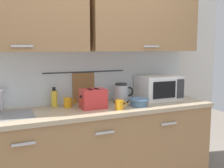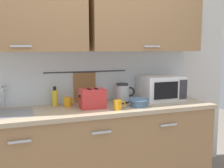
# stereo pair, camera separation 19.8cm
# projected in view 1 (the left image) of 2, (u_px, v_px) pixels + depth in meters

# --- Properties ---
(counter_unit) EXTENTS (2.53, 0.64, 0.90)m
(counter_unit) POSITION_uv_depth(u_px,v_px,m) (92.00, 151.00, 2.67)
(counter_unit) COLOR #997047
(counter_unit) RESTS_ON ground
(back_wall_assembly) EXTENTS (3.70, 0.41, 2.50)m
(back_wall_assembly) POSITION_uv_depth(u_px,v_px,m) (84.00, 44.00, 2.74)
(back_wall_assembly) COLOR silver
(back_wall_assembly) RESTS_ON ground
(sink_faucet) EXTENTS (0.09, 0.17, 0.22)m
(sink_faucet) POSITION_uv_depth(u_px,v_px,m) (1.00, 96.00, 2.46)
(sink_faucet) COLOR #B2B5BA
(sink_faucet) RESTS_ON counter_unit
(microwave) EXTENTS (0.46, 0.35, 0.27)m
(microwave) POSITION_uv_depth(u_px,v_px,m) (158.00, 88.00, 3.03)
(microwave) COLOR white
(microwave) RESTS_ON counter_unit
(electric_kettle) EXTENTS (0.23, 0.16, 0.21)m
(electric_kettle) POSITION_uv_depth(u_px,v_px,m) (122.00, 93.00, 2.86)
(electric_kettle) COLOR black
(electric_kettle) RESTS_ON counter_unit
(dish_soap_bottle) EXTENTS (0.06, 0.06, 0.20)m
(dish_soap_bottle) POSITION_uv_depth(u_px,v_px,m) (54.00, 98.00, 2.65)
(dish_soap_bottle) COLOR yellow
(dish_soap_bottle) RESTS_ON counter_unit
(mug_near_sink) EXTENTS (0.12, 0.08, 0.09)m
(mug_near_sink) POSITION_uv_depth(u_px,v_px,m) (68.00, 102.00, 2.63)
(mug_near_sink) COLOR orange
(mug_near_sink) RESTS_ON counter_unit
(mixing_bowl) EXTENTS (0.21, 0.21, 0.08)m
(mixing_bowl) POSITION_uv_depth(u_px,v_px,m) (139.00, 102.00, 2.69)
(mixing_bowl) COLOR #4C7093
(mixing_bowl) RESTS_ON counter_unit
(toaster) EXTENTS (0.26, 0.17, 0.19)m
(toaster) POSITION_uv_depth(u_px,v_px,m) (93.00, 99.00, 2.58)
(toaster) COLOR red
(toaster) RESTS_ON counter_unit
(mug_by_kettle) EXTENTS (0.12, 0.08, 0.09)m
(mug_by_kettle) POSITION_uv_depth(u_px,v_px,m) (119.00, 105.00, 2.53)
(mug_by_kettle) COLOR orange
(mug_by_kettle) RESTS_ON counter_unit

